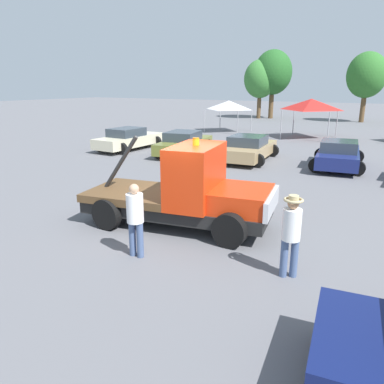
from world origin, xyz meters
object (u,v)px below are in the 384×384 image
Objects in this scene: canopy_tent_white at (229,105)px; tow_truck at (188,193)px; canopy_tent_red at (311,104)px; tree_center at (367,75)px; person_at_hood at (135,215)px; tree_left at (260,79)px; tree_right at (273,73)px; parked_car_navy at (338,155)px; parked_car_cream at (129,139)px; parked_car_olive at (184,143)px; person_near_truck at (291,230)px; parked_car_tan at (249,148)px.

tow_truck is at bearing -68.34° from canopy_tent_white.
tree_center is (1.95, 15.22, 2.31)m from canopy_tent_red.
canopy_tent_white reaches higher than person_at_hood.
tree_left is 1.61m from tree_right.
canopy_tent_red is 15.51m from tree_center.
parked_car_cream is at bearing 86.67° from parked_car_navy.
canopy_tent_red reaches higher than parked_car_olive.
tree_center is at bearing 5.31° from tree_left.
parked_car_cream is (-9.73, 11.70, -0.37)m from person_at_hood.
parked_car_olive is 1.52× the size of canopy_tent_red.
person_at_hood reaches higher than parked_car_navy.
parked_car_navy is 27.82m from tree_right.
canopy_tent_red is (-4.65, 21.62, 1.42)m from person_near_truck.
tree_left is at bearing 0.58° from parked_car_olive.
tree_right is (-9.32, 35.13, 4.20)m from tow_truck.
canopy_tent_red reaches higher than parked_car_cream.
tow_truck is at bearing -90.98° from tree_center.
canopy_tent_white is at bearing 174.99° from canopy_tent_red.
parked_car_olive is 0.77× the size of tree_left.
parked_car_tan is (-5.38, 11.28, -0.40)m from person_near_truck.
parked_car_navy is at bearing -89.31° from parked_car_tan.
parked_car_navy is at bearing -44.74° from canopy_tent_white.
tree_left reaches higher than tow_truck.
tree_left is (-13.83, 35.80, 3.41)m from person_near_truck.
person_near_truck is 3.46m from person_at_hood.
canopy_tent_white is (-11.56, 22.22, 1.16)m from person_near_truck.
person_near_truck is at bearing -70.96° from tree_right.
tree_left is at bearing 12.92° from person_at_hood.
parked_car_cream is (-13.09, 10.88, -0.40)m from person_near_truck.
parked_car_olive is (3.83, 0.25, 0.00)m from parked_car_cream.
tow_truck is 1.14× the size of parked_car_cream.
tree_right is (-9.26, 37.40, 4.16)m from person_at_hood.
person_at_hood is at bearing -101.14° from tow_truck.
parked_car_tan is at bearing -3.02° from person_near_truck.
tree_left is (-8.45, 24.52, 3.81)m from parked_car_tan.
person_near_truck is 38.53m from tree_left.
tree_left is (-12.87, 24.07, 3.81)m from parked_car_navy.
parked_car_tan and parked_car_navy have the same top height.
person_near_truck is at bearing -62.53° from canopy_tent_white.
canopy_tent_white is 14.70m from tree_right.
canopy_tent_red is at bearing -97.29° from tree_center.
canopy_tent_red reaches higher than canopy_tent_white.
tow_truck is 36.58m from tree_right.
canopy_tent_red is (-1.29, 22.44, 1.46)m from person_at_hood.
canopy_tent_white is at bearing 24.31° from parked_car_tan.
person_near_truck is at bearing -79.35° from person_at_hood.
canopy_tent_white reaches higher than parked_car_cream.
parked_car_olive is at bearing -78.29° from canopy_tent_white.
tow_truck is 20.27m from canopy_tent_red.
person_near_truck reaches higher than parked_car_olive.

